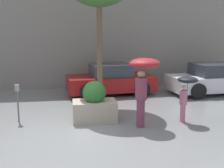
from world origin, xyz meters
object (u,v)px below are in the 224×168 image
at_px(person_child, 186,88).
at_px(parked_car_near, 110,80).
at_px(parking_meter, 17,95).
at_px(parked_car_far, 213,80).
at_px(person_adult, 143,75).
at_px(planter_box, 94,105).

distance_m(person_child, parked_car_near, 4.70).
bearing_deg(parking_meter, parked_car_far, 20.73).
bearing_deg(person_adult, parked_car_near, 50.84).
distance_m(planter_box, parked_car_far, 6.56).
height_order(person_adult, parked_car_far, person_adult).
bearing_deg(parked_car_far, parking_meter, 106.15).
bearing_deg(parked_car_near, planter_box, 158.44).
xyz_separation_m(planter_box, parked_car_far, (5.69, 3.27, 0.10)).
bearing_deg(parked_car_near, person_child, -164.64).
relative_size(person_child, parked_car_far, 0.35).
xyz_separation_m(parked_car_near, parked_car_far, (4.65, -0.55, 0.00)).
height_order(person_adult, parked_car_near, person_adult).
height_order(planter_box, parking_meter, planter_box).
distance_m(planter_box, parking_meter, 2.39).
bearing_deg(parked_car_near, parked_car_far, -103.09).
bearing_deg(person_adult, parking_meter, 122.70).
bearing_deg(person_child, parked_car_far, 91.25).
height_order(person_adult, person_child, person_adult).
height_order(parked_car_near, parking_meter, parked_car_near).
height_order(person_child, parked_car_far, person_child).
distance_m(parked_car_near, parking_meter, 4.95).
height_order(planter_box, parked_car_near, parked_car_near).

